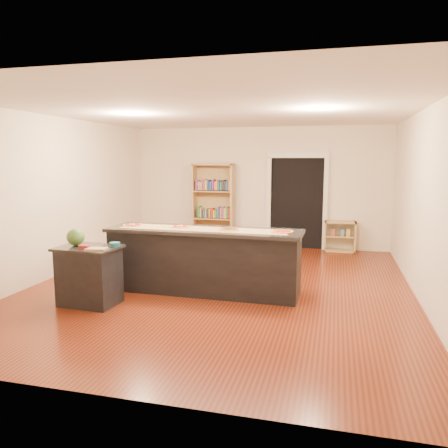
% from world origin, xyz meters
% --- Properties ---
extents(room, '(6.00, 7.00, 2.80)m').
position_xyz_m(room, '(0.00, 0.00, 1.40)').
color(room, '#EEE2C8').
rests_on(room, ground).
extents(doorway, '(1.40, 0.09, 2.21)m').
position_xyz_m(doorway, '(0.90, 3.46, 1.20)').
color(doorway, black).
rests_on(doorway, room).
extents(kitchen_island, '(3.02, 0.82, 1.00)m').
position_xyz_m(kitchen_island, '(-0.18, -0.35, 0.50)').
color(kitchen_island, black).
rests_on(kitchen_island, ground).
extents(side_counter, '(0.85, 0.62, 0.84)m').
position_xyz_m(side_counter, '(-1.59, -1.33, 0.42)').
color(side_counter, black).
rests_on(side_counter, ground).
extents(bookshelf, '(0.98, 0.35, 1.96)m').
position_xyz_m(bookshelf, '(-1.05, 3.28, 0.98)').
color(bookshelf, tan).
rests_on(bookshelf, ground).
extents(low_shelf, '(0.69, 0.29, 0.69)m').
position_xyz_m(low_shelf, '(1.89, 3.30, 0.34)').
color(low_shelf, tan).
rests_on(low_shelf, ground).
extents(waste_bin, '(0.27, 0.27, 0.40)m').
position_xyz_m(waste_bin, '(-0.43, 3.13, 0.20)').
color(waste_bin, '#6A87EC').
rests_on(waste_bin, ground).
extents(kraft_paper, '(2.63, 0.51, 0.00)m').
position_xyz_m(kraft_paper, '(-0.18, -0.37, 1.00)').
color(kraft_paper, '#9A794F').
rests_on(kraft_paper, kitchen_island).
extents(watermelon, '(0.25, 0.25, 0.25)m').
position_xyz_m(watermelon, '(-1.79, -1.30, 0.96)').
color(watermelon, '#144214').
rests_on(watermelon, side_counter).
extents(cutting_board, '(0.30, 0.23, 0.02)m').
position_xyz_m(cutting_board, '(-1.38, -1.47, 0.85)').
color(cutting_board, tan).
rests_on(cutting_board, side_counter).
extents(package_red, '(0.15, 0.11, 0.05)m').
position_xyz_m(package_red, '(-1.56, -1.46, 0.86)').
color(package_red, maroon).
rests_on(package_red, side_counter).
extents(package_teal, '(0.15, 0.15, 0.06)m').
position_xyz_m(package_teal, '(-1.23, -1.22, 0.87)').
color(package_teal, '#195966').
rests_on(package_teal, side_counter).
extents(pizza_a, '(0.31, 0.31, 0.02)m').
position_xyz_m(pizza_a, '(-1.39, -0.32, 1.01)').
color(pizza_a, tan).
rests_on(pizza_a, kitchen_island).
extents(pizza_b, '(0.31, 0.31, 0.02)m').
position_xyz_m(pizza_b, '(-0.58, -0.29, 1.01)').
color(pizza_b, tan).
rests_on(pizza_b, kitchen_island).
extents(pizza_c, '(0.30, 0.30, 0.02)m').
position_xyz_m(pizza_c, '(0.22, -0.36, 1.01)').
color(pizza_c, tan).
rests_on(pizza_c, kitchen_island).
extents(pizza_d, '(0.34, 0.34, 0.02)m').
position_xyz_m(pizza_d, '(1.02, -0.37, 1.01)').
color(pizza_d, tan).
rests_on(pizza_d, kitchen_island).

